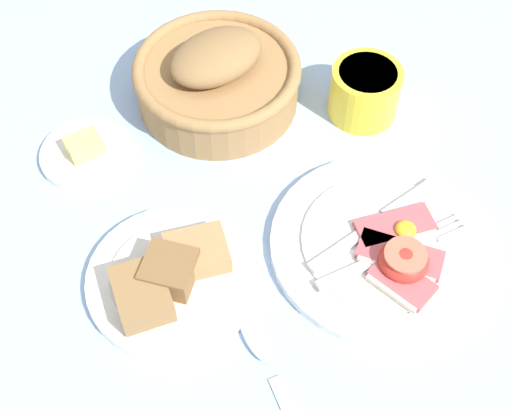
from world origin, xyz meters
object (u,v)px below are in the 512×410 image
(bread_plate, at_px, (171,277))
(sugar_cup, at_px, (365,91))
(breakfast_plate, at_px, (385,246))
(bread_basket, at_px, (217,78))
(butter_dish, at_px, (87,153))
(teaspoon_by_saucer, at_px, (265,355))

(bread_plate, height_order, sugar_cup, sugar_cup)
(breakfast_plate, bearing_deg, sugar_cup, 71.43)
(bread_plate, bearing_deg, bread_basket, 61.03)
(breakfast_plate, distance_m, sugar_cup, 0.21)
(bread_plate, distance_m, butter_dish, 0.21)
(bread_plate, bearing_deg, breakfast_plate, -10.11)
(bread_plate, relative_size, teaspoon_by_saucer, 0.94)
(teaspoon_by_saucer, bearing_deg, bread_basket, -12.41)
(bread_plate, xyz_separation_m, butter_dish, (-0.05, 0.20, -0.01))
(sugar_cup, relative_size, butter_dish, 0.77)
(bread_plate, bearing_deg, sugar_cup, 28.04)
(breakfast_plate, distance_m, bread_plate, 0.23)
(sugar_cup, height_order, butter_dish, sugar_cup)
(sugar_cup, xyz_separation_m, bread_basket, (-0.16, 0.08, 0.00))
(sugar_cup, xyz_separation_m, teaspoon_by_saucer, (-0.23, -0.27, -0.03))
(sugar_cup, bearing_deg, butter_dish, 172.42)
(sugar_cup, bearing_deg, breakfast_plate, -108.57)
(bread_plate, relative_size, sugar_cup, 2.13)
(bread_basket, xyz_separation_m, butter_dish, (-0.18, -0.03, -0.03))
(teaspoon_by_saucer, bearing_deg, bread_plate, 28.13)
(bread_basket, bearing_deg, breakfast_plate, -70.69)
(bread_basket, distance_m, butter_dish, 0.18)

